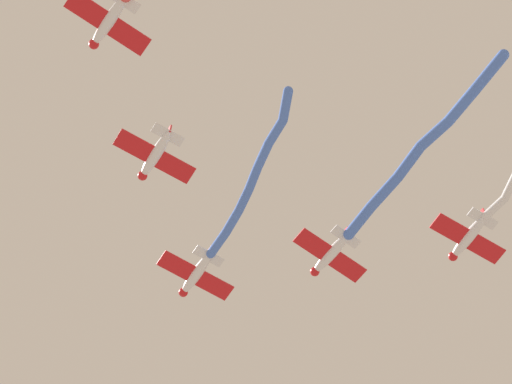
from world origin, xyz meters
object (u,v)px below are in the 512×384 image
Objects in this scene: airplane_right_wing at (330,254)px; airplane_left_wing at (155,155)px; airplane_lead at (196,274)px; airplane_trail at (468,238)px; airplane_slot at (108,22)px.

airplane_left_wing is at bearing 86.20° from airplane_right_wing.
airplane_trail is at bearing -131.22° from airplane_lead.
airplane_lead is 11.65m from airplane_right_wing.
airplane_lead is 1.01× the size of airplane_left_wing.
airplane_lead is 23.31m from airplane_trail.
airplane_trail is (11.44, 2.25, -0.30)m from airplane_right_wing.
airplane_right_wing is 27.14m from airplane_slot.
airplane_slot is at bearing 132.74° from airplane_lead.
airplane_trail is at bearing -135.75° from airplane_right_wing.
airplane_left_wing reaches higher than airplane_slot.
airplane_right_wing is 1.01× the size of airplane_slot.
airplane_lead is at bearing -50.13° from airplane_slot.
airplane_slot is at bearing 133.67° from airplane_left_wing.
airplane_lead is 0.98× the size of airplane_slot.
airplane_trail is (21.84, 16.10, 0.00)m from airplane_left_wing.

